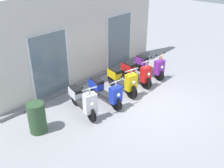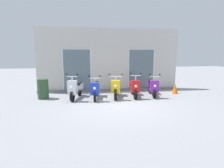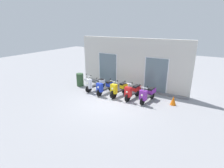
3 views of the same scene
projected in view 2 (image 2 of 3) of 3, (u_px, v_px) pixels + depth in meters
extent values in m
plane|color=#939399|center=(120.00, 104.00, 7.83)|extent=(40.00, 40.00, 0.00)
cube|color=beige|center=(110.00, 60.00, 10.44)|extent=(7.77, 0.30, 3.42)
cube|color=slate|center=(110.00, 90.00, 10.46)|extent=(7.77, 0.20, 0.12)
cube|color=silver|center=(77.00, 71.00, 10.09)|extent=(1.52, 0.04, 2.30)
cube|color=slate|center=(77.00, 71.00, 10.06)|extent=(1.40, 0.02, 2.22)
cube|color=silver|center=(141.00, 70.00, 10.64)|extent=(1.52, 0.04, 2.30)
cube|color=slate|center=(141.00, 70.00, 10.62)|extent=(1.40, 0.02, 2.22)
cylinder|color=black|center=(72.00, 96.00, 8.15)|extent=(0.21, 0.48, 0.47)
cylinder|color=black|center=(80.00, 91.00, 9.26)|extent=(0.21, 0.48, 0.47)
cube|color=#2D2D30|center=(76.00, 91.00, 8.69)|extent=(0.44, 0.75, 0.09)
cube|color=white|center=(72.00, 88.00, 8.13)|extent=(0.43, 0.33, 0.61)
sphere|color=#F2EFCC|center=(71.00, 87.00, 7.99)|extent=(0.12, 0.12, 0.12)
cube|color=white|center=(79.00, 86.00, 9.12)|extent=(0.43, 0.58, 0.28)
cube|color=black|center=(79.00, 84.00, 9.06)|extent=(0.38, 0.53, 0.11)
cylinder|color=silver|center=(72.00, 79.00, 8.06)|extent=(0.06, 0.06, 0.22)
cylinder|color=silver|center=(72.00, 77.00, 8.05)|extent=(0.47, 0.16, 0.04)
sphere|color=black|center=(77.00, 74.00, 8.01)|extent=(0.07, 0.07, 0.07)
sphere|color=black|center=(66.00, 74.00, 8.06)|extent=(0.07, 0.07, 0.07)
cylinder|color=black|center=(95.00, 96.00, 8.14)|extent=(0.15, 0.48, 0.47)
cylinder|color=black|center=(96.00, 91.00, 9.28)|extent=(0.15, 0.48, 0.47)
cube|color=#2D2D30|center=(96.00, 91.00, 8.69)|extent=(0.35, 0.75, 0.09)
cube|color=#1E38C6|center=(95.00, 89.00, 8.12)|extent=(0.41, 0.29, 0.53)
sphere|color=#F2EFCC|center=(95.00, 88.00, 7.99)|extent=(0.12, 0.12, 0.12)
cube|color=#1E38C6|center=(96.00, 85.00, 9.13)|extent=(0.37, 0.56, 0.28)
cube|color=black|center=(96.00, 83.00, 9.07)|extent=(0.32, 0.51, 0.11)
cylinder|color=silver|center=(95.00, 81.00, 8.06)|extent=(0.06, 0.06, 0.22)
cylinder|color=silver|center=(95.00, 78.00, 8.05)|extent=(0.45, 0.10, 0.04)
sphere|color=black|center=(100.00, 76.00, 8.04)|extent=(0.07, 0.07, 0.07)
sphere|color=black|center=(89.00, 76.00, 8.03)|extent=(0.07, 0.07, 0.07)
cylinder|color=black|center=(116.00, 94.00, 8.40)|extent=(0.22, 0.54, 0.53)
cylinder|color=black|center=(116.00, 90.00, 9.47)|extent=(0.22, 0.54, 0.53)
cube|color=#2D2D30|center=(116.00, 90.00, 8.92)|extent=(0.40, 0.72, 0.09)
cube|color=yellow|center=(116.00, 87.00, 8.38)|extent=(0.42, 0.32, 0.57)
sphere|color=#F2EFCC|center=(115.00, 86.00, 8.24)|extent=(0.12, 0.12, 0.12)
cube|color=yellow|center=(116.00, 84.00, 9.33)|extent=(0.41, 0.57, 0.28)
cube|color=black|center=(116.00, 81.00, 9.27)|extent=(0.36, 0.52, 0.11)
cylinder|color=silver|center=(116.00, 78.00, 8.32)|extent=(0.06, 0.06, 0.20)
cylinder|color=silver|center=(116.00, 77.00, 8.31)|extent=(0.55, 0.16, 0.04)
sphere|color=black|center=(122.00, 74.00, 8.27)|extent=(0.07, 0.07, 0.07)
sphere|color=black|center=(109.00, 74.00, 8.31)|extent=(0.07, 0.07, 0.07)
cylinder|color=black|center=(135.00, 94.00, 8.57)|extent=(0.18, 0.49, 0.48)
cylinder|color=black|center=(132.00, 90.00, 9.65)|extent=(0.18, 0.49, 0.48)
cube|color=#2D2D30|center=(134.00, 90.00, 9.09)|extent=(0.35, 0.70, 0.09)
cube|color=red|center=(135.00, 87.00, 8.56)|extent=(0.41, 0.29, 0.56)
sphere|color=#F2EFCC|center=(136.00, 86.00, 8.42)|extent=(0.12, 0.12, 0.12)
cube|color=red|center=(133.00, 84.00, 9.50)|extent=(0.37, 0.56, 0.28)
cube|color=black|center=(133.00, 82.00, 9.44)|extent=(0.32, 0.51, 0.11)
cylinder|color=silver|center=(136.00, 78.00, 8.49)|extent=(0.06, 0.06, 0.26)
cylinder|color=silver|center=(136.00, 76.00, 8.48)|extent=(0.47, 0.10, 0.04)
sphere|color=black|center=(141.00, 73.00, 8.46)|extent=(0.07, 0.07, 0.07)
sphere|color=black|center=(130.00, 73.00, 8.45)|extent=(0.07, 0.07, 0.07)
cylinder|color=black|center=(154.00, 94.00, 8.72)|extent=(0.16, 0.45, 0.44)
cylinder|color=black|center=(150.00, 89.00, 9.82)|extent=(0.16, 0.45, 0.44)
cube|color=#2D2D30|center=(152.00, 89.00, 9.26)|extent=(0.38, 0.73, 0.09)
cube|color=purple|center=(154.00, 86.00, 8.70)|extent=(0.42, 0.30, 0.55)
sphere|color=#F2EFCC|center=(155.00, 86.00, 8.57)|extent=(0.12, 0.12, 0.12)
cube|color=purple|center=(150.00, 84.00, 9.68)|extent=(0.39, 0.56, 0.28)
cube|color=black|center=(151.00, 81.00, 9.61)|extent=(0.34, 0.52, 0.11)
cylinder|color=silver|center=(155.00, 79.00, 8.65)|extent=(0.06, 0.06, 0.21)
cylinder|color=silver|center=(155.00, 77.00, 8.63)|extent=(0.46, 0.11, 0.04)
sphere|color=black|center=(160.00, 75.00, 8.61)|extent=(0.07, 0.07, 0.07)
sphere|color=black|center=(150.00, 75.00, 8.62)|extent=(0.07, 0.07, 0.07)
cone|color=orange|center=(175.00, 89.00, 9.78)|extent=(0.32, 0.32, 0.52)
cylinder|color=#2D4C2D|center=(43.00, 89.00, 8.65)|extent=(0.49, 0.49, 0.91)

